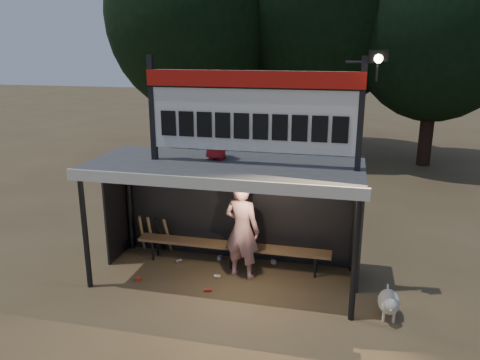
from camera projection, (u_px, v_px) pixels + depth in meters
name	position (u px, v px, depth m)	size (l,w,h in m)	color
ground	(225.00, 278.00, 9.14)	(80.00, 80.00, 0.00)	brown
player	(242.00, 230.00, 8.95)	(0.72, 0.47, 1.97)	white
child_a	(214.00, 133.00, 8.83)	(0.46, 0.36, 0.94)	slate
child_b	(216.00, 131.00, 8.63)	(0.53, 0.34, 1.08)	#AB1A1F
dugout_shelter	(228.00, 184.00, 8.86)	(5.10, 2.08, 2.32)	#404043
scoreboard_assembly	(255.00, 109.00, 8.09)	(4.10, 0.27, 1.99)	black
bench	(232.00, 246.00, 9.53)	(4.00, 0.35, 0.48)	brown
tree_left	(191.00, 15.00, 17.85)	(6.46, 6.46, 9.27)	black
tree_right	(438.00, 22.00, 16.43)	(6.08, 6.08, 8.72)	black
dog	(389.00, 302.00, 7.75)	(0.36, 0.81, 0.49)	#EDE4CD
bats	(155.00, 234.00, 10.19)	(0.69, 0.35, 0.84)	olive
litter	(207.00, 270.00, 9.38)	(2.54, 1.52, 0.08)	#BA3320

